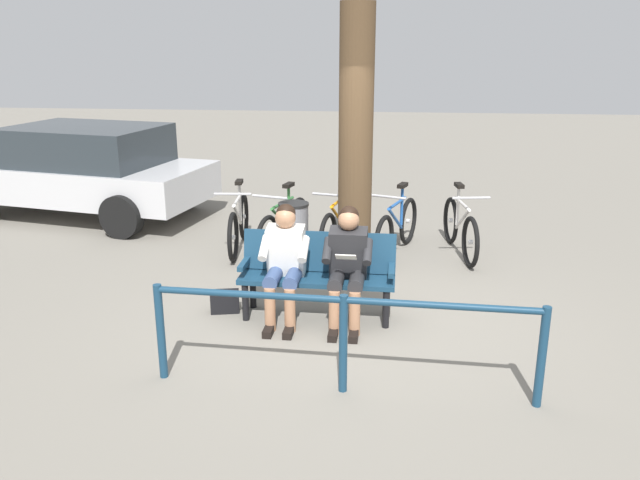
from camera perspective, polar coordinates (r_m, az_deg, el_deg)
The scene contains 14 objects.
ground_plane at distance 6.75m, azimuth 2.09°, elevation -6.95°, with size 40.00×40.00×0.00m, color slate.
bench at distance 6.67m, azimuth -0.19°, elevation -2.55°, with size 1.61×0.51×0.87m.
person_reading at distance 6.43m, azimuth 2.46°, elevation -1.85°, with size 0.50×0.77×1.20m.
person_companion at distance 6.51m, azimuth -3.16°, elevation -1.61°, with size 0.50×0.77×1.20m.
handbag at distance 6.93m, azimuth -8.44°, elevation -5.41°, with size 0.30×0.14×0.24m, color black.
tree_trunk at distance 7.70m, azimuth 3.18°, elevation 8.50°, with size 0.41×0.41×3.19m, color #4C3823.
litter_bin at distance 8.21m, azimuth -2.33°, elevation 0.56°, with size 0.39×0.39×0.81m.
bicycle_black at distance 8.80m, azimuth 12.32°, elevation 1.00°, with size 0.48×1.67×0.94m.
bicycle_silver at distance 8.68m, azimuth 6.83°, elevation 1.05°, with size 0.67×1.61×0.94m.
bicycle_blue at distance 8.74m, azimuth 1.73°, elevation 1.29°, with size 0.54×1.65×0.94m.
bicycle_purple at distance 8.64m, azimuth -3.24°, elevation 1.08°, with size 0.58×1.64×0.94m.
bicycle_orange at distance 8.87m, azimuth -7.23°, elevation 1.40°, with size 0.48×1.68×0.94m.
railing_fence at distance 5.20m, azimuth 2.09°, elevation -7.54°, with size 3.17×0.20×0.85m.
parked_car at distance 11.14m, azimuth -20.35°, elevation 5.92°, with size 4.47×2.64×1.47m.
Camera 1 is at (-0.41, 6.14, 2.78)m, focal length 36.08 mm.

